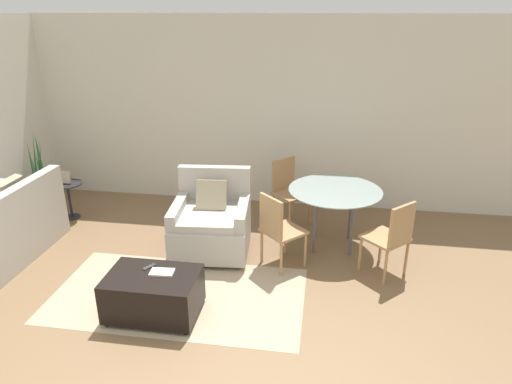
{
  "coord_description": "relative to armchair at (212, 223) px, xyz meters",
  "views": [
    {
      "loc": [
        1.11,
        -2.91,
        2.81
      ],
      "look_at": [
        0.34,
        2.13,
        0.75
      ],
      "focal_mm": 32.0,
      "sensor_mm": 36.0,
      "label": 1
    }
  ],
  "objects": [
    {
      "name": "armchair",
      "position": [
        0.0,
        0.0,
        0.0
      ],
      "size": [
        0.98,
        1.0,
        0.98
      ],
      "color": "#B2ADA3",
      "rests_on": "ground_plane"
    },
    {
      "name": "dining_chair_far_left",
      "position": [
        0.84,
        0.98,
        0.15
      ],
      "size": [
        0.59,
        0.59,
        0.9
      ],
      "color": "tan",
      "rests_on": "ground_plane"
    },
    {
      "name": "dining_chair_near_right",
      "position": [
        2.1,
        -0.27,
        0.15
      ],
      "size": [
        0.59,
        0.59,
        0.9
      ],
      "color": "tan",
      "rests_on": "ground_plane"
    },
    {
      "name": "tv_remote_primary",
      "position": [
        -0.33,
        -1.21,
        0.08
      ],
      "size": [
        0.11,
        0.14,
        0.01
      ],
      "color": "#333338",
      "rests_on": "ottoman"
    },
    {
      "name": "dining_table",
      "position": [
        1.47,
        0.36,
        0.3
      ],
      "size": [
        1.14,
        1.14,
        0.76
      ],
      "color": "#8C9E99",
      "rests_on": "ground_plane"
    },
    {
      "name": "dining_chair_near_left",
      "position": [
        0.84,
        -0.27,
        0.15
      ],
      "size": [
        0.59,
        0.59,
        0.9
      ],
      "color": "tan",
      "rests_on": "ground_plane"
    },
    {
      "name": "area_rug",
      "position": [
        -0.12,
        -1.0,
        -0.37
      ],
      "size": [
        2.63,
        1.4,
        0.01
      ],
      "color": "tan",
      "rests_on": "ground_plane"
    },
    {
      "name": "picture_frame",
      "position": [
        -2.23,
        0.61,
        0.25
      ],
      "size": [
        0.15,
        0.07,
        0.19
      ],
      "color": "#8C6647",
      "rests_on": "side_table"
    },
    {
      "name": "side_table",
      "position": [
        -2.23,
        0.61,
        -0.0
      ],
      "size": [
        0.4,
        0.4,
        0.53
      ],
      "color": "black",
      "rests_on": "ground_plane"
    },
    {
      "name": "ground_plane",
      "position": [
        0.19,
        -1.97,
        -0.37
      ],
      "size": [
        20.0,
        20.0,
        0.0
      ],
      "primitive_type": "plane",
      "color": "brown"
    },
    {
      "name": "ottoman",
      "position": [
        -0.25,
        -1.35,
        -0.13
      ],
      "size": [
        0.88,
        0.58,
        0.44
      ],
      "color": "black",
      "rests_on": "ground_plane"
    },
    {
      "name": "book_stack",
      "position": [
        -0.17,
        -1.29,
        0.08
      ],
      "size": [
        0.24,
        0.15,
        0.02
      ],
      "color": "beige",
      "rests_on": "ottoman"
    },
    {
      "name": "potted_plant",
      "position": [
        -2.7,
        0.71,
        -0.08
      ],
      "size": [
        0.36,
        0.36,
        1.23
      ],
      "color": "brown",
      "rests_on": "ground_plane"
    },
    {
      "name": "wall_back",
      "position": [
        0.19,
        1.66,
        1.0
      ],
      "size": [
        12.0,
        0.06,
        2.75
      ],
      "color": "beige",
      "rests_on": "ground_plane"
    }
  ]
}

